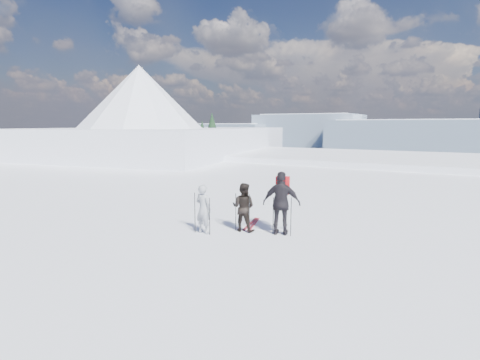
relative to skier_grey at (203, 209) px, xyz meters
The scene contains 9 objects.
lake_basin 29.17m from the skier_grey, 83.75° to the left, with size 820.00×820.00×71.62m.
far_mountain_range 454.11m from the skier_grey, 85.87° to the left, with size 770.00×110.00×53.00m.
near_ridge 36.39m from the skier_grey, 130.61° to the left, with size 31.37×35.68×25.62m.
skier_grey is the anchor object (origin of this frame).
skier_dark 1.29m from the skier_grey, 40.11° to the left, with size 0.77×0.60×1.58m, color black.
skier_pack 2.47m from the skier_grey, 25.59° to the left, with size 1.17×0.49×2.00m, color black.
backpack 2.92m from the skier_grey, 31.22° to the left, with size 0.43×0.24×0.55m, color red.
ski_poles 1.22m from the skier_grey, 27.35° to the left, with size 2.85×1.14×1.30m.
skis_loose 2.03m from the skier_grey, 62.58° to the left, with size 0.65×1.68×0.03m.
Camera 1 is at (3.60, -7.59, 3.43)m, focal length 28.00 mm.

